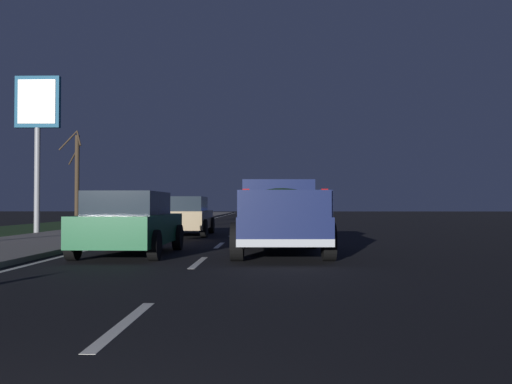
# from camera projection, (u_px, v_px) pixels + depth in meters

# --- Properties ---
(ground) EXTENTS (144.00, 144.00, 0.00)m
(ground) POSITION_uv_depth(u_px,v_px,m) (240.00, 229.00, 28.92)
(ground) COLOR black
(sidewalk_shoulder) EXTENTS (108.00, 4.00, 0.12)m
(sidewalk_shoulder) POSITION_uv_depth(u_px,v_px,m) (129.00, 227.00, 29.05)
(sidewalk_shoulder) COLOR slate
(sidewalk_shoulder) RESTS_ON ground
(grass_verge) EXTENTS (108.00, 6.00, 0.01)m
(grass_verge) POSITION_uv_depth(u_px,v_px,m) (33.00, 228.00, 29.17)
(grass_verge) COLOR #1E3819
(grass_verge) RESTS_ON ground
(lane_markings) EXTENTS (108.00, 3.54, 0.01)m
(lane_markings) POSITION_uv_depth(u_px,v_px,m) (195.00, 227.00, 30.78)
(lane_markings) COLOR silver
(lane_markings) RESTS_ON ground
(pickup_truck) EXTENTS (5.48, 2.38, 1.87)m
(pickup_truck) POSITION_uv_depth(u_px,v_px,m) (279.00, 214.00, 14.19)
(pickup_truck) COLOR #141E4C
(pickup_truck) RESTS_ON ground
(sedan_tan) EXTENTS (4.42, 2.05, 1.54)m
(sedan_tan) POSITION_uv_depth(u_px,v_px,m) (185.00, 216.00, 22.58)
(sedan_tan) COLOR #9E845B
(sedan_tan) RESTS_ON ground
(sedan_blue) EXTENTS (4.45, 2.10, 1.54)m
(sedan_blue) POSITION_uv_depth(u_px,v_px,m) (274.00, 210.00, 42.40)
(sedan_blue) COLOR navy
(sedan_blue) RESTS_ON ground
(sedan_green) EXTENTS (4.42, 2.05, 1.54)m
(sedan_green) POSITION_uv_depth(u_px,v_px,m) (130.00, 223.00, 13.82)
(sedan_green) COLOR #14592D
(sedan_green) RESTS_ON ground
(gas_price_sign) EXTENTS (0.27, 1.90, 6.69)m
(gas_price_sign) POSITION_uv_depth(u_px,v_px,m) (38.00, 115.00, 24.03)
(gas_price_sign) COLOR #99999E
(gas_price_sign) RESTS_ON ground
(bare_tree_far) EXTENTS (1.55, 1.58, 5.91)m
(bare_tree_far) POSITION_uv_depth(u_px,v_px,m) (77.00, 177.00, 35.55)
(bare_tree_far) COLOR #423323
(bare_tree_far) RESTS_ON ground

